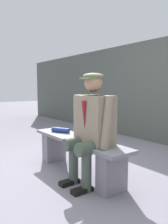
# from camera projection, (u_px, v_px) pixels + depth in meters

# --- Properties ---
(ground_plane) EXTENTS (30.00, 30.00, 0.00)m
(ground_plane) POSITION_uv_depth(u_px,v_px,m) (78.00, 173.00, 2.90)
(ground_plane) COLOR gray
(bench) EXTENTS (1.68, 0.38, 0.47)m
(bench) POSITION_uv_depth(u_px,v_px,m) (78.00, 151.00, 2.87)
(bench) COLOR gray
(bench) RESTS_ON ground
(seated_man) EXTENTS (0.62, 0.53, 1.29)m
(seated_man) POSITION_uv_depth(u_px,v_px,m) (91.00, 124.00, 2.53)
(seated_man) COLOR gray
(seated_man) RESTS_ON ground
(rolled_magazine) EXTENTS (0.28, 0.19, 0.07)m
(rolled_magazine) POSITION_uv_depth(u_px,v_px,m) (61.00, 130.00, 3.20)
(rolled_magazine) COLOR navy
(rolled_magazine) RESTS_ON bench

